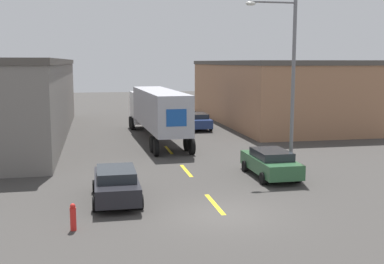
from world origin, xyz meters
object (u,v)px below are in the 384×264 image
(parked_car_left_near, at_px, (116,183))
(fire_hydrant, at_px, (73,217))
(street_lamp, at_px, (288,74))
(parked_car_right_near, at_px, (271,163))
(parked_car_right_far, at_px, (197,121))
(semi_truck, at_px, (156,109))

(parked_car_left_near, distance_m, fire_hydrant, 3.91)
(street_lamp, bearing_deg, parked_car_right_near, -135.82)
(parked_car_right_far, distance_m, fire_hydrant, 26.86)
(parked_car_left_near, bearing_deg, fire_hydrant, -115.80)
(semi_truck, relative_size, parked_car_right_near, 3.34)
(parked_car_left_near, bearing_deg, street_lamp, 23.61)
(parked_car_right_near, bearing_deg, street_lamp, 44.18)
(parked_car_right_near, height_order, parked_car_right_far, same)
(parked_car_right_near, xyz_separation_m, parked_car_right_far, (0.00, 18.62, 0.00))
(parked_car_right_far, bearing_deg, fire_hydrant, -111.63)
(parked_car_right_far, xyz_separation_m, fire_hydrant, (-9.90, -24.97, -0.27))
(parked_car_right_far, bearing_deg, parked_car_left_near, -110.92)
(semi_truck, bearing_deg, parked_car_right_far, 45.72)
(parked_car_right_far, xyz_separation_m, street_lamp, (1.42, -17.25, 4.60))
(semi_truck, bearing_deg, parked_car_right_near, -74.98)
(parked_car_left_near, bearing_deg, semi_truck, 76.91)
(semi_truck, relative_size, street_lamp, 1.69)
(parked_car_right_far, xyz_separation_m, parked_car_left_near, (-8.20, -21.45, 0.00))
(parked_car_right_near, distance_m, parked_car_right_far, 18.62)
(parked_car_right_near, bearing_deg, fire_hydrant, -147.35)
(parked_car_right_near, relative_size, parked_car_left_near, 1.00)
(semi_truck, xyz_separation_m, street_lamp, (5.76, -12.39, 2.99))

